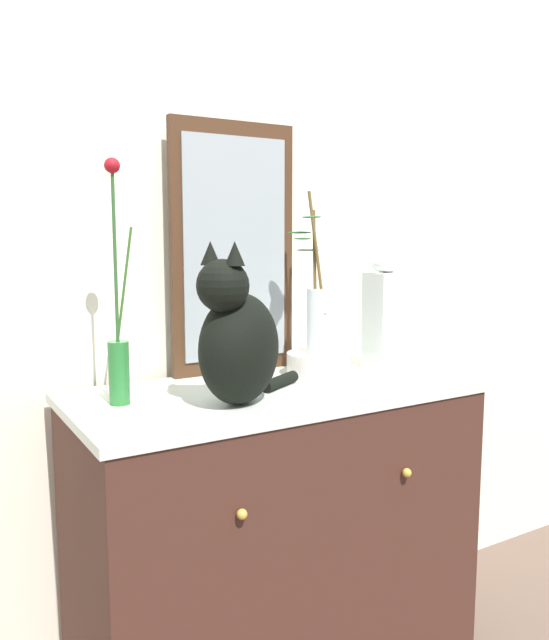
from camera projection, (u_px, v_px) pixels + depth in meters
name	position (u px, v px, depth m)	size (l,w,h in m)	color
wall_back	(219.00, 233.00, 1.90)	(4.40, 0.08, 2.60)	beige
sideboard	(275.00, 546.00, 1.74)	(1.07, 0.52, 0.89)	#3E221A
mirror_leaning	(235.00, 249.00, 1.83)	(0.39, 0.03, 0.72)	#412717
cat_sitting	(237.00, 339.00, 1.49)	(0.38, 0.27, 0.39)	black
vase_slim_green	(118.00, 344.00, 1.49)	(0.07, 0.05, 0.57)	#266A2F
bowl_porcelain	(319.00, 364.00, 1.83)	(0.18, 0.18, 0.06)	silver
vase_glass_clear	(318.00, 313.00, 1.81)	(0.13, 0.13, 0.46)	silver
jar_lidded_porcelain	(385.00, 314.00, 1.88)	(0.10, 0.10, 0.37)	white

